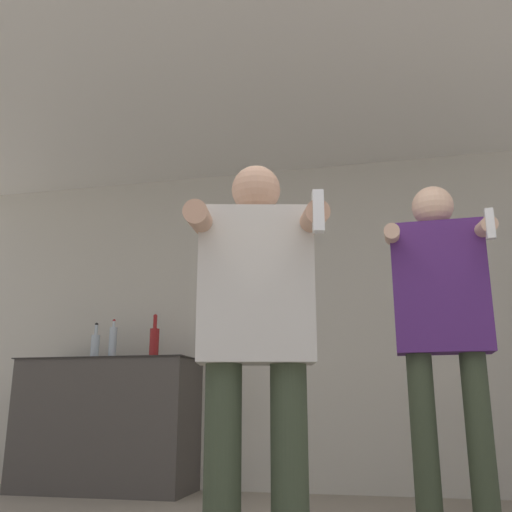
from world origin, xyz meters
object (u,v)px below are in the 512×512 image
at_px(bottle_clear_vodka, 113,342).
at_px(person_man_side, 442,318).
at_px(bottle_dark_rum, 95,346).
at_px(person_woman_foreground, 256,329).
at_px(bottle_amber_bourbon, 154,341).

xyz_separation_m(bottle_clear_vodka, person_man_side, (2.36, -1.23, -0.06)).
height_order(bottle_dark_rum, person_woman_foreground, person_woman_foreground).
height_order(bottle_amber_bourbon, person_man_side, person_man_side).
bearing_deg(bottle_clear_vodka, bottle_dark_rum, -180.00).
bearing_deg(bottle_dark_rum, person_woman_foreground, -50.04).
relative_size(bottle_amber_bourbon, bottle_dark_rum, 1.18).
height_order(bottle_amber_bourbon, person_woman_foreground, person_woman_foreground).
bearing_deg(person_woman_foreground, bottle_amber_bourbon, 121.08).
distance_m(bottle_amber_bourbon, bottle_dark_rum, 0.50).
height_order(bottle_dark_rum, person_man_side, person_man_side).
xyz_separation_m(bottle_amber_bourbon, bottle_dark_rum, (-0.50, -0.00, -0.02)).
relative_size(bottle_amber_bourbon, person_man_side, 0.20).
xyz_separation_m(bottle_dark_rum, person_man_side, (2.51, -1.23, -0.04)).
bearing_deg(bottle_clear_vodka, bottle_amber_bourbon, 0.00).
distance_m(bottle_clear_vodka, person_woman_foreground, 2.67).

